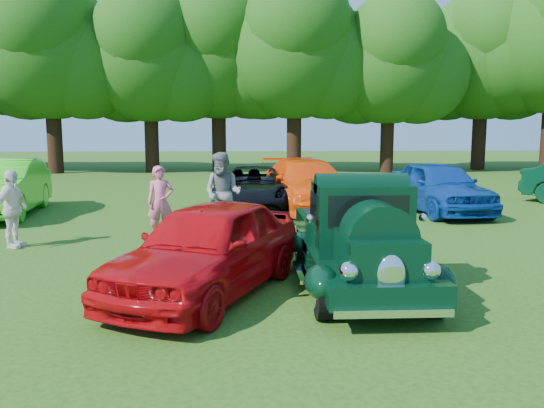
{
  "coord_description": "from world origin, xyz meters",
  "views": [
    {
      "loc": [
        -1.3,
        -8.54,
        2.42
      ],
      "look_at": [
        -0.82,
        1.17,
        1.1
      ],
      "focal_mm": 35.0,
      "sensor_mm": 36.0,
      "label": 1
    }
  ],
  "objects_px": {
    "back_car_blue": "(438,187)",
    "hero_pickup": "(357,242)",
    "red_convertible": "(209,247)",
    "back_car_lime": "(3,188)",
    "spectator_pink": "(160,202)",
    "back_car_black": "(254,188)",
    "spectator_white": "(12,209)",
    "back_car_orange": "(307,185)",
    "spectator_grey": "(223,193)"
  },
  "relations": [
    {
      "from": "back_car_blue",
      "to": "hero_pickup",
      "type": "bearing_deg",
      "value": -123.88
    },
    {
      "from": "red_convertible",
      "to": "back_car_blue",
      "type": "distance_m",
      "value": 10.05
    },
    {
      "from": "hero_pickup",
      "to": "back_car_lime",
      "type": "relative_size",
      "value": 0.85
    },
    {
      "from": "spectator_pink",
      "to": "back_car_blue",
      "type": "bearing_deg",
      "value": 6.27
    },
    {
      "from": "back_car_lime",
      "to": "spectator_pink",
      "type": "distance_m",
      "value": 6.23
    },
    {
      "from": "hero_pickup",
      "to": "back_car_black",
      "type": "bearing_deg",
      "value": 99.99
    },
    {
      "from": "spectator_white",
      "to": "back_car_blue",
      "type": "bearing_deg",
      "value": -56.53
    },
    {
      "from": "back_car_orange",
      "to": "back_car_black",
      "type": "bearing_deg",
      "value": 172.69
    },
    {
      "from": "red_convertible",
      "to": "spectator_white",
      "type": "height_order",
      "value": "spectator_white"
    },
    {
      "from": "spectator_grey",
      "to": "spectator_white",
      "type": "height_order",
      "value": "spectator_grey"
    },
    {
      "from": "hero_pickup",
      "to": "back_car_blue",
      "type": "relative_size",
      "value": 0.92
    },
    {
      "from": "back_car_lime",
      "to": "spectator_white",
      "type": "height_order",
      "value": "spectator_white"
    },
    {
      "from": "back_car_lime",
      "to": "spectator_white",
      "type": "distance_m",
      "value": 4.97
    },
    {
      "from": "back_car_black",
      "to": "red_convertible",
      "type": "bearing_deg",
      "value": -92.3
    },
    {
      "from": "back_car_lime",
      "to": "back_car_orange",
      "type": "distance_m",
      "value": 9.01
    },
    {
      "from": "hero_pickup",
      "to": "spectator_white",
      "type": "distance_m",
      "value": 7.35
    },
    {
      "from": "spectator_pink",
      "to": "back_car_orange",
      "type": "bearing_deg",
      "value": 30.71
    },
    {
      "from": "back_car_blue",
      "to": "spectator_grey",
      "type": "bearing_deg",
      "value": -160.11
    },
    {
      "from": "red_convertible",
      "to": "spectator_white",
      "type": "distance_m",
      "value": 5.51
    },
    {
      "from": "red_convertible",
      "to": "back_car_orange",
      "type": "distance_m",
      "value": 9.03
    },
    {
      "from": "hero_pickup",
      "to": "spectator_white",
      "type": "xyz_separation_m",
      "value": [
        -6.63,
        3.19,
        0.11
      ]
    },
    {
      "from": "back_car_orange",
      "to": "spectator_pink",
      "type": "height_order",
      "value": "spectator_pink"
    },
    {
      "from": "spectator_pink",
      "to": "red_convertible",
      "type": "bearing_deg",
      "value": -89.98
    },
    {
      "from": "red_convertible",
      "to": "spectator_pink",
      "type": "distance_m",
      "value": 4.52
    },
    {
      "from": "spectator_grey",
      "to": "hero_pickup",
      "type": "bearing_deg",
      "value": -41.72
    },
    {
      "from": "hero_pickup",
      "to": "back_car_black",
      "type": "relative_size",
      "value": 0.86
    },
    {
      "from": "red_convertible",
      "to": "back_car_black",
      "type": "xyz_separation_m",
      "value": [
        0.81,
        8.65,
        -0.02
      ]
    },
    {
      "from": "back_car_lime",
      "to": "back_car_orange",
      "type": "bearing_deg",
      "value": -3.57
    },
    {
      "from": "back_car_orange",
      "to": "red_convertible",
      "type": "bearing_deg",
      "value": -114.56
    },
    {
      "from": "hero_pickup",
      "to": "back_car_orange",
      "type": "xyz_separation_m",
      "value": [
        0.18,
        8.47,
        0.07
      ]
    },
    {
      "from": "back_car_blue",
      "to": "spectator_white",
      "type": "distance_m",
      "value": 11.55
    },
    {
      "from": "spectator_white",
      "to": "spectator_pink",
      "type": "bearing_deg",
      "value": -61.73
    },
    {
      "from": "back_car_orange",
      "to": "spectator_pink",
      "type": "xyz_separation_m",
      "value": [
        -3.87,
        -4.38,
        0.05
      ]
    },
    {
      "from": "hero_pickup",
      "to": "spectator_white",
      "type": "bearing_deg",
      "value": 154.32
    },
    {
      "from": "back_car_black",
      "to": "back_car_blue",
      "type": "relative_size",
      "value": 1.07
    },
    {
      "from": "back_car_blue",
      "to": "red_convertible",
      "type": "bearing_deg",
      "value": -134.9
    },
    {
      "from": "hero_pickup",
      "to": "spectator_grey",
      "type": "distance_m",
      "value": 5.08
    },
    {
      "from": "back_car_lime",
      "to": "hero_pickup",
      "type": "bearing_deg",
      "value": -49.8
    },
    {
      "from": "red_convertible",
      "to": "back_car_orange",
      "type": "height_order",
      "value": "back_car_orange"
    },
    {
      "from": "back_car_black",
      "to": "spectator_pink",
      "type": "height_order",
      "value": "spectator_pink"
    },
    {
      "from": "hero_pickup",
      "to": "back_car_blue",
      "type": "bearing_deg",
      "value": 61.73
    },
    {
      "from": "back_car_lime",
      "to": "back_car_blue",
      "type": "bearing_deg",
      "value": -9.18
    },
    {
      "from": "red_convertible",
      "to": "back_car_blue",
      "type": "height_order",
      "value": "back_car_blue"
    },
    {
      "from": "back_car_black",
      "to": "back_car_orange",
      "type": "height_order",
      "value": "back_car_orange"
    },
    {
      "from": "red_convertible",
      "to": "spectator_pink",
      "type": "bearing_deg",
      "value": 132.43
    },
    {
      "from": "back_car_black",
      "to": "spectator_white",
      "type": "relative_size",
      "value": 2.98
    },
    {
      "from": "spectator_pink",
      "to": "spectator_white",
      "type": "xyz_separation_m",
      "value": [
        -2.94,
        -0.9,
        -0.01
      ]
    },
    {
      "from": "back_car_orange",
      "to": "back_car_blue",
      "type": "relative_size",
      "value": 1.18
    },
    {
      "from": "back_car_blue",
      "to": "spectator_white",
      "type": "relative_size",
      "value": 2.79
    },
    {
      "from": "back_car_orange",
      "to": "spectator_grey",
      "type": "bearing_deg",
      "value": -130.63
    }
  ]
}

